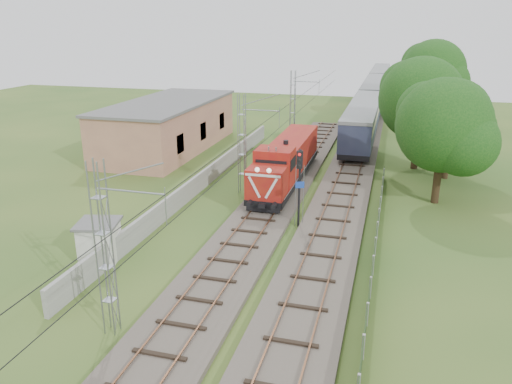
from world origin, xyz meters
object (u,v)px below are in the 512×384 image
(coach_rake, at_px, (374,92))
(relay_hut, at_px, (100,241))
(locomotive, at_px, (287,160))
(signal_post, at_px, (299,175))

(coach_rake, height_order, relay_hut, coach_rake)
(locomotive, relative_size, coach_rake, 0.22)
(relay_hut, bearing_deg, coach_rake, 78.24)
(coach_rake, relative_size, signal_post, 13.31)
(coach_rake, distance_m, signal_post, 51.64)
(relay_hut, bearing_deg, signal_post, 38.16)
(coach_rake, bearing_deg, signal_post, -92.49)
(signal_post, bearing_deg, relay_hut, -141.84)
(coach_rake, bearing_deg, relay_hut, -101.76)
(locomotive, relative_size, signal_post, 2.99)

